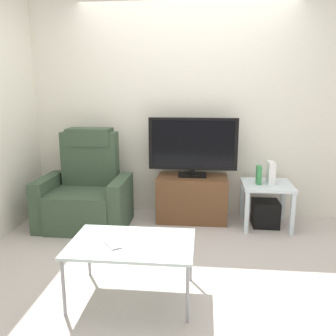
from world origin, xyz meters
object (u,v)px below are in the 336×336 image
book_upright (259,175)px  coffee_table (132,246)px  game_console (271,173)px  tv_stand (192,198)px  side_table (267,190)px  subwoofer_box (265,213)px  recliner_armchair (86,193)px  television (193,146)px  cell_phone (113,245)px

book_upright → coffee_table: bearing=-126.2°
game_console → coffee_table: size_ratio=0.27×
book_upright → coffee_table: (-1.12, -1.53, -0.19)m
tv_stand → game_console: bearing=-6.2°
side_table → coffee_table: size_ratio=0.60×
tv_stand → book_upright: book_upright is taller
tv_stand → subwoofer_box: (0.83, -0.10, -0.12)m
side_table → game_console: game_console is taller
tv_stand → side_table: tv_stand is taller
coffee_table → tv_stand: bearing=77.0°
subwoofer_box → coffee_table: 1.99m
recliner_armchair → coffee_table: (0.81, -1.40, 0.03)m
game_console → recliner_armchair: bearing=-175.7°
recliner_armchair → television: bearing=10.7°
side_table → tv_stand: bearing=172.8°
recliner_armchair → side_table: 2.04m
recliner_armchair → book_upright: bearing=1.7°
television → recliner_armchair: bearing=-167.2°
recliner_armchair → cell_phone: (0.69, -1.47, 0.07)m
subwoofer_box → book_upright: bearing=-168.7°
subwoofer_box → game_console: size_ratio=1.19×
television → subwoofer_box: television is taller
television → tv_stand: bearing=-90.0°
television → subwoofer_box: 1.12m
recliner_armchair → subwoofer_box: bearing=2.0°
side_table → cell_phone: bearing=-129.5°
subwoofer_box → coffee_table: coffee_table is taller
recliner_armchair → subwoofer_box: size_ratio=3.73×
subwoofer_box → television: bearing=171.6°
tv_stand → game_console: (0.87, -0.09, 0.35)m
subwoofer_box → coffee_table: size_ratio=0.32×
tv_stand → game_console: game_console is taller
tv_stand → television: bearing=90.0°
recliner_armchair → coffee_table: bearing=-62.0°
side_table → game_console: bearing=15.9°
recliner_armchair → book_upright: recliner_armchair is taller
tv_stand → television: size_ratio=0.80×
recliner_armchair → coffee_table: size_ratio=1.20×
subwoofer_box → game_console: game_console is taller
side_table → book_upright: 0.21m
recliner_armchair → side_table: size_ratio=2.00×
tv_stand → coffee_table: bearing=-103.0°
game_console → coffee_table: game_console is taller
television → side_table: bearing=-8.4°
coffee_table → cell_phone: bearing=-148.9°
recliner_armchair → side_table: bearing=2.0°
subwoofer_box → cell_phone: size_ratio=1.93×
recliner_armchair → cell_phone: size_ratio=7.20×
side_table → game_console: 0.20m
subwoofer_box → game_console: 0.47m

